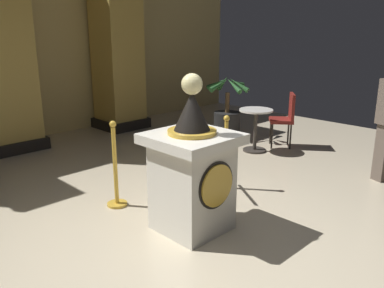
{
  "coord_description": "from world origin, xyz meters",
  "views": [
    {
      "loc": [
        -2.58,
        -2.55,
        2.04
      ],
      "look_at": [
        0.14,
        0.2,
        0.93
      ],
      "focal_mm": 37.58,
      "sensor_mm": 36.0,
      "label": 1
    }
  ],
  "objects_px": {
    "potted_palm_right": "(227,118)",
    "cafe_chair_red": "(286,115)",
    "pedestal_clock": "(192,172)",
    "cafe_table": "(255,125)",
    "stanchion_far": "(116,177)",
    "stanchion_near": "(226,164)"
  },
  "relations": [
    {
      "from": "potted_palm_right",
      "to": "cafe_chair_red",
      "type": "bearing_deg",
      "value": -74.48
    },
    {
      "from": "potted_palm_right",
      "to": "cafe_chair_red",
      "type": "height_order",
      "value": "potted_palm_right"
    },
    {
      "from": "pedestal_clock",
      "to": "potted_palm_right",
      "type": "height_order",
      "value": "pedestal_clock"
    },
    {
      "from": "pedestal_clock",
      "to": "cafe_table",
      "type": "bearing_deg",
      "value": 24.21
    },
    {
      "from": "pedestal_clock",
      "to": "cafe_chair_red",
      "type": "relative_size",
      "value": 1.7
    },
    {
      "from": "pedestal_clock",
      "to": "stanchion_far",
      "type": "bearing_deg",
      "value": 102.74
    },
    {
      "from": "stanchion_near",
      "to": "cafe_table",
      "type": "distance_m",
      "value": 1.81
    },
    {
      "from": "stanchion_near",
      "to": "potted_palm_right",
      "type": "xyz_separation_m",
      "value": [
        1.94,
        1.63,
        0.05
      ]
    },
    {
      "from": "stanchion_far",
      "to": "stanchion_near",
      "type": "bearing_deg",
      "value": -22.59
    },
    {
      "from": "pedestal_clock",
      "to": "stanchion_near",
      "type": "bearing_deg",
      "value": 23.99
    },
    {
      "from": "pedestal_clock",
      "to": "potted_palm_right",
      "type": "distance_m",
      "value": 3.71
    },
    {
      "from": "cafe_table",
      "to": "cafe_chair_red",
      "type": "relative_size",
      "value": 0.76
    },
    {
      "from": "pedestal_clock",
      "to": "potted_palm_right",
      "type": "xyz_separation_m",
      "value": [
        3.04,
        2.12,
        -0.25
      ]
    },
    {
      "from": "pedestal_clock",
      "to": "cafe_chair_red",
      "type": "xyz_separation_m",
      "value": [
        3.34,
        1.02,
        -0.06
      ]
    },
    {
      "from": "pedestal_clock",
      "to": "cafe_table",
      "type": "xyz_separation_m",
      "value": [
        2.74,
        1.23,
        -0.17
      ]
    },
    {
      "from": "pedestal_clock",
      "to": "stanchion_far",
      "type": "relative_size",
      "value": 1.57
    },
    {
      "from": "potted_palm_right",
      "to": "cafe_table",
      "type": "relative_size",
      "value": 1.68
    },
    {
      "from": "stanchion_far",
      "to": "cafe_chair_red",
      "type": "height_order",
      "value": "stanchion_far"
    },
    {
      "from": "stanchion_near",
      "to": "cafe_chair_red",
      "type": "bearing_deg",
      "value": 13.43
    },
    {
      "from": "cafe_chair_red",
      "to": "potted_palm_right",
      "type": "bearing_deg",
      "value": 105.52
    },
    {
      "from": "potted_palm_right",
      "to": "pedestal_clock",
      "type": "bearing_deg",
      "value": -145.08
    },
    {
      "from": "potted_palm_right",
      "to": "cafe_table",
      "type": "bearing_deg",
      "value": -108.34
    }
  ]
}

